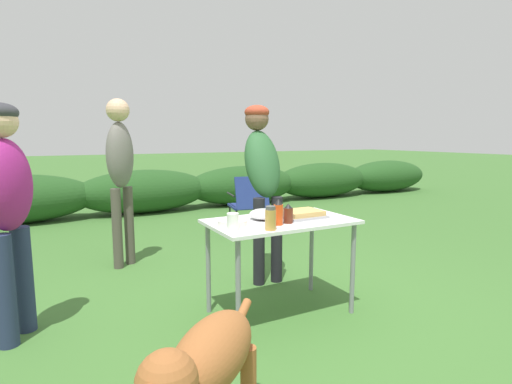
% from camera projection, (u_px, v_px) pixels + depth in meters
% --- Properties ---
extents(ground_plane, '(60.00, 60.00, 0.00)m').
position_uv_depth(ground_plane, '(280.00, 312.00, 3.14)').
color(ground_plane, '#3D6B2D').
extents(shrub_hedge, '(14.40, 0.90, 0.78)m').
position_uv_depth(shrub_hedge, '(144.00, 191.00, 7.21)').
color(shrub_hedge, '#234C1E').
rests_on(shrub_hedge, ground).
extents(folding_table, '(1.10, 0.64, 0.74)m').
position_uv_depth(folding_table, '(281.00, 230.00, 3.05)').
color(folding_table, white).
rests_on(folding_table, ground).
extents(food_tray, '(0.33, 0.27, 0.06)m').
position_uv_depth(food_tray, '(302.00, 214.00, 3.13)').
color(food_tray, '#9E9EA3').
rests_on(food_tray, folding_table).
extents(plate_stack, '(0.21, 0.21, 0.04)m').
position_uv_depth(plate_stack, '(232.00, 223.00, 2.84)').
color(plate_stack, white).
rests_on(plate_stack, folding_table).
extents(mixing_bowl, '(0.23, 0.23, 0.08)m').
position_uv_depth(mixing_bowl, '(264.00, 214.00, 3.06)').
color(mixing_bowl, silver).
rests_on(mixing_bowl, folding_table).
extents(paper_cup_stack, '(0.08, 0.08, 0.12)m').
position_uv_depth(paper_cup_stack, '(233.00, 222.00, 2.67)').
color(paper_cup_stack, white).
rests_on(paper_cup_stack, folding_table).
extents(mayo_bottle, '(0.06, 0.06, 0.14)m').
position_uv_depth(mayo_bottle, '(271.00, 218.00, 2.77)').
color(mayo_bottle, silver).
rests_on(mayo_bottle, folding_table).
extents(bbq_sauce_bottle, '(0.07, 0.07, 0.14)m').
position_uv_depth(bbq_sauce_bottle, '(288.00, 214.00, 2.92)').
color(bbq_sauce_bottle, '#562314').
rests_on(bbq_sauce_bottle, folding_table).
extents(spice_jar, '(0.07, 0.07, 0.17)m').
position_uv_depth(spice_jar, '(270.00, 218.00, 2.70)').
color(spice_jar, '#B2893D').
rests_on(spice_jar, folding_table).
extents(hot_sauce_bottle, '(0.07, 0.07, 0.19)m').
position_uv_depth(hot_sauce_bottle, '(278.00, 213.00, 2.85)').
color(hot_sauce_bottle, '#CC4214').
rests_on(hot_sauce_bottle, folding_table).
extents(standing_person_in_olive_jacket, '(0.36, 0.49, 1.67)m').
position_uv_depth(standing_person_in_olive_jacket, '(262.00, 169.00, 3.74)').
color(standing_person_in_olive_jacket, black).
rests_on(standing_person_in_olive_jacket, ground).
extents(standing_person_in_red_jacket, '(0.43, 0.48, 1.58)m').
position_uv_depth(standing_person_in_red_jacket, '(7.00, 199.00, 2.61)').
color(standing_person_in_red_jacket, '#232D4C').
rests_on(standing_person_in_red_jacket, ground).
extents(standing_person_with_beanie, '(0.39, 0.37, 1.75)m').
position_uv_depth(standing_person_with_beanie, '(120.00, 164.00, 4.12)').
color(standing_person_with_beanie, '#4C473D').
rests_on(standing_person_with_beanie, ground).
extents(dog, '(0.71, 0.68, 0.72)m').
position_uv_depth(dog, '(207.00, 368.00, 1.52)').
color(dog, '#9E5B2D').
rests_on(dog, ground).
extents(camp_chair_green_behind_table, '(0.57, 0.67, 0.83)m').
position_uv_depth(camp_chair_green_behind_table, '(249.00, 201.00, 5.59)').
color(camp_chair_green_behind_table, navy).
rests_on(camp_chair_green_behind_table, ground).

